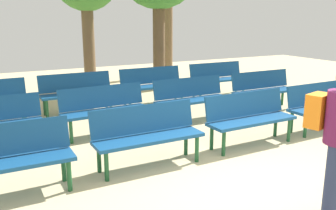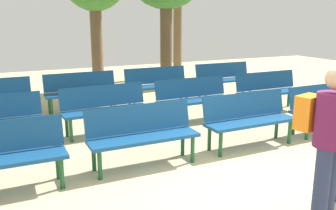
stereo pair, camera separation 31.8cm
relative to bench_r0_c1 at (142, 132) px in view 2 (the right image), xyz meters
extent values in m
plane|color=#CCB789|center=(0.94, -1.57, -0.50)|extent=(24.00, 24.00, 0.00)
cylinder|color=#194C28|center=(-1.20, -0.30, -0.30)|extent=(0.06, 0.06, 0.40)
cylinder|color=#194C28|center=(-1.20, 0.02, -0.30)|extent=(0.06, 0.06, 0.40)
cube|color=navy|center=(0.00, -0.08, -0.07)|extent=(1.60, 0.45, 0.05)
cube|color=navy|center=(0.00, 0.12, 0.17)|extent=(1.60, 0.13, 0.40)
cylinder|color=#194C28|center=(-0.70, -0.24, -0.30)|extent=(0.06, 0.06, 0.40)
cylinder|color=#194C28|center=(0.70, -0.23, -0.30)|extent=(0.06, 0.06, 0.40)
cylinder|color=#194C28|center=(-0.70, 0.08, -0.30)|extent=(0.06, 0.06, 0.40)
cylinder|color=#194C28|center=(0.70, 0.09, -0.30)|extent=(0.06, 0.06, 0.40)
cube|color=navy|center=(1.89, -0.05, -0.07)|extent=(1.61, 0.47, 0.05)
cube|color=navy|center=(1.89, 0.15, 0.17)|extent=(1.60, 0.16, 0.40)
cylinder|color=#194C28|center=(1.20, -0.22, -0.30)|extent=(0.06, 0.06, 0.40)
cylinder|color=#194C28|center=(2.60, -0.20, -0.30)|extent=(0.06, 0.06, 0.40)
cylinder|color=#194C28|center=(1.19, 0.10, -0.30)|extent=(0.06, 0.06, 0.40)
cylinder|color=#194C28|center=(2.59, 0.12, -0.30)|extent=(0.06, 0.06, 0.40)
cube|color=navy|center=(3.71, 0.01, -0.07)|extent=(1.61, 0.48, 0.05)
cube|color=navy|center=(3.71, 0.21, 0.17)|extent=(1.60, 0.16, 0.40)
cylinder|color=#194C28|center=(3.01, -0.17, -0.30)|extent=(0.06, 0.06, 0.40)
cylinder|color=#194C28|center=(3.01, 0.15, -0.30)|extent=(0.06, 0.06, 0.40)
cylinder|color=#194C28|center=(-1.27, 1.43, -0.30)|extent=(0.06, 0.06, 0.40)
cylinder|color=#194C28|center=(-1.28, 1.75, -0.30)|extent=(0.06, 0.06, 0.40)
cube|color=navy|center=(-0.07, 1.64, -0.07)|extent=(1.62, 0.51, 0.05)
cube|color=navy|center=(-0.08, 1.83, 0.17)|extent=(1.60, 0.19, 0.40)
cylinder|color=#194C28|center=(-0.76, 1.44, -0.30)|extent=(0.06, 0.06, 0.40)
cylinder|color=#194C28|center=(0.63, 1.51, -0.30)|extent=(0.06, 0.06, 0.40)
cylinder|color=#194C28|center=(-0.78, 1.76, -0.30)|extent=(0.06, 0.06, 0.40)
cylinder|color=#194C28|center=(0.62, 1.83, -0.30)|extent=(0.06, 0.06, 0.40)
cube|color=navy|center=(1.80, 1.67, -0.07)|extent=(1.61, 0.47, 0.05)
cube|color=navy|center=(1.79, 1.87, 0.17)|extent=(1.60, 0.15, 0.40)
cylinder|color=#194C28|center=(1.10, 1.50, -0.30)|extent=(0.06, 0.06, 0.40)
cylinder|color=#194C28|center=(2.50, 1.53, -0.30)|extent=(0.06, 0.06, 0.40)
cylinder|color=#194C28|center=(1.09, 1.82, -0.30)|extent=(0.06, 0.06, 0.40)
cylinder|color=#194C28|center=(2.49, 1.85, -0.30)|extent=(0.06, 0.06, 0.40)
cube|color=navy|center=(3.74, 1.68, -0.07)|extent=(1.60, 0.44, 0.05)
cube|color=navy|center=(3.74, 1.88, 0.17)|extent=(1.60, 0.13, 0.40)
cylinder|color=#194C28|center=(3.04, 1.52, -0.30)|extent=(0.06, 0.06, 0.40)
cylinder|color=#194C28|center=(4.44, 1.52, -0.30)|extent=(0.06, 0.06, 0.40)
cylinder|color=#194C28|center=(3.04, 1.84, -0.30)|extent=(0.06, 0.06, 0.40)
cylinder|color=#194C28|center=(4.44, 1.84, -0.30)|extent=(0.06, 0.06, 0.40)
cylinder|color=#194C28|center=(-1.30, 3.14, -0.30)|extent=(0.06, 0.06, 0.40)
cylinder|color=#194C28|center=(-1.30, 3.46, -0.30)|extent=(0.06, 0.06, 0.40)
cube|color=navy|center=(-0.14, 3.39, -0.07)|extent=(1.60, 0.45, 0.05)
cube|color=navy|center=(-0.14, 3.59, 0.17)|extent=(1.60, 0.13, 0.40)
cylinder|color=#194C28|center=(-0.84, 3.23, -0.30)|extent=(0.06, 0.06, 0.40)
cylinder|color=#194C28|center=(0.56, 3.22, -0.30)|extent=(0.06, 0.06, 0.40)
cylinder|color=#194C28|center=(-0.84, 3.55, -0.30)|extent=(0.06, 0.06, 0.40)
cylinder|color=#194C28|center=(0.56, 3.54, -0.30)|extent=(0.06, 0.06, 0.40)
cube|color=navy|center=(1.74, 3.43, -0.07)|extent=(1.60, 0.45, 0.05)
cube|color=navy|center=(1.74, 3.63, 0.17)|extent=(1.60, 0.13, 0.40)
cylinder|color=#194C28|center=(1.04, 3.27, -0.30)|extent=(0.06, 0.06, 0.40)
cylinder|color=#194C28|center=(2.44, 3.27, -0.30)|extent=(0.06, 0.06, 0.40)
cylinder|color=#194C28|center=(1.04, 3.59, -0.30)|extent=(0.06, 0.06, 0.40)
cylinder|color=#194C28|center=(2.44, 3.59, -0.30)|extent=(0.06, 0.06, 0.40)
cube|color=navy|center=(3.71, 3.46, -0.07)|extent=(1.60, 0.45, 0.05)
cube|color=navy|center=(3.71, 3.66, 0.17)|extent=(1.60, 0.13, 0.40)
cylinder|color=#194C28|center=(3.01, 3.31, -0.30)|extent=(0.06, 0.06, 0.40)
cylinder|color=#194C28|center=(4.41, 3.30, -0.30)|extent=(0.06, 0.06, 0.40)
cylinder|color=#194C28|center=(3.01, 3.63, -0.30)|extent=(0.06, 0.06, 0.40)
cylinder|color=#194C28|center=(4.41, 3.62, -0.30)|extent=(0.06, 0.06, 0.40)
cylinder|color=brown|center=(0.91, 6.05, 0.79)|extent=(0.34, 0.34, 2.60)
cylinder|color=brown|center=(2.68, 5.05, 0.87)|extent=(0.35, 0.35, 2.76)
cylinder|color=brown|center=(4.09, 7.15, 1.13)|extent=(0.31, 0.31, 3.28)
cylinder|color=navy|center=(1.25, -2.22, -0.08)|extent=(0.16, 0.16, 0.85)
cylinder|color=navy|center=(1.09, -2.26, -0.08)|extent=(0.16, 0.16, 0.85)
cylinder|color=#601947|center=(1.17, -2.24, 0.62)|extent=(0.42, 0.42, 0.55)
cube|color=orange|center=(1.10, -1.99, 0.65)|extent=(0.32, 0.25, 0.36)
camera|label=1|loc=(-2.08, -4.62, 1.64)|focal=39.52mm
camera|label=2|loc=(-1.79, -4.76, 1.64)|focal=39.52mm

